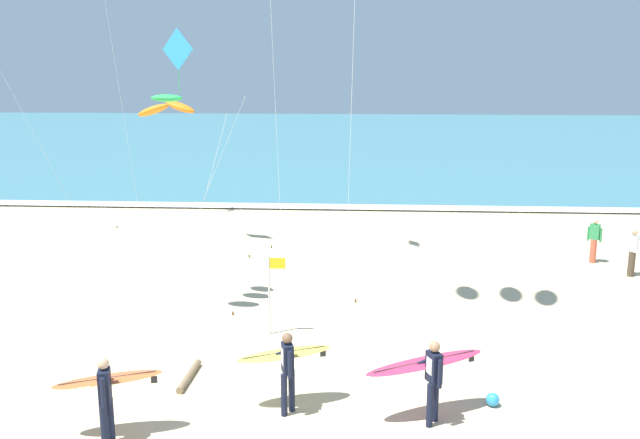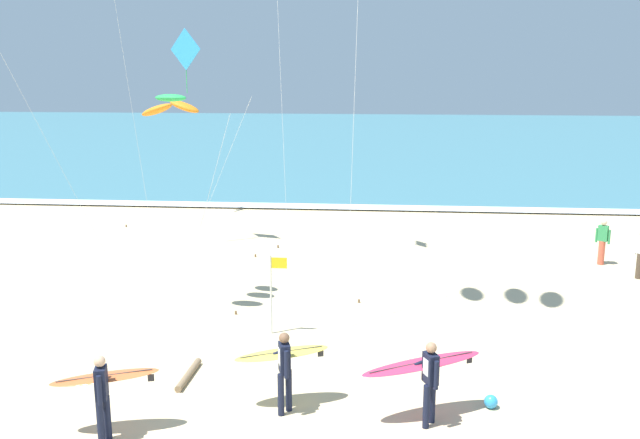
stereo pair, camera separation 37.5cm
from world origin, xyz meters
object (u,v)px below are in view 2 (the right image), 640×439
(kite_diamond_cobalt_high, at_px, (187,54))
(kite_arc_emerald_low, at_px, (171,105))
(surfer_lead, at_px, (103,386))
(surfer_trailing, at_px, (426,371))
(bystander_green_top, at_px, (602,242))
(driftwood_log, at_px, (189,375))
(beach_ball, at_px, (491,402))
(surfer_third, at_px, (283,361))
(lifeguard_flag, at_px, (273,287))

(kite_diamond_cobalt_high, distance_m, kite_arc_emerald_low, 7.22)
(surfer_lead, bearing_deg, surfer_trailing, 10.90)
(surfer_trailing, xyz_separation_m, kite_arc_emerald_low, (-6.57, 5.92, 4.68))
(kite_arc_emerald_low, distance_m, bystander_green_top, 15.22)
(surfer_trailing, xyz_separation_m, driftwood_log, (-5.12, 1.47, -0.97))
(kite_diamond_cobalt_high, height_order, driftwood_log, kite_diamond_cobalt_high)
(surfer_lead, xyz_separation_m, surfer_trailing, (5.97, 1.15, 0.01))
(beach_ball, bearing_deg, kite_arc_emerald_low, 146.34)
(surfer_third, xyz_separation_m, driftwood_log, (-2.31, 1.24, -0.96))
(kite_arc_emerald_low, distance_m, driftwood_log, 7.34)
(bystander_green_top, xyz_separation_m, driftwood_log, (-11.84, -10.00, -0.74))
(surfer_third, relative_size, driftwood_log, 1.35)
(surfer_lead, height_order, lifeguard_flag, lifeguard_flag)
(bystander_green_top, distance_m, beach_ball, 12.11)
(surfer_third, distance_m, kite_arc_emerald_low, 8.28)
(bystander_green_top, bearing_deg, kite_arc_emerald_low, -157.33)
(kite_diamond_cobalt_high, xyz_separation_m, beach_ball, (9.37, -12.24, -6.98))
(bystander_green_top, bearing_deg, kite_diamond_cobalt_high, 174.60)
(surfer_trailing, relative_size, driftwood_log, 1.71)
(beach_ball, distance_m, driftwood_log, 6.55)
(surfer_third, distance_m, driftwood_log, 2.79)
(kite_arc_emerald_low, bearing_deg, bystander_green_top, 22.67)
(surfer_third, height_order, beach_ball, surfer_third)
(surfer_trailing, height_order, kite_arc_emerald_low, kite_arc_emerald_low)
(kite_diamond_cobalt_high, height_order, beach_ball, kite_diamond_cobalt_high)
(kite_arc_emerald_low, height_order, lifeguard_flag, kite_arc_emerald_low)
(beach_ball, bearing_deg, lifeguard_flag, 144.23)
(lifeguard_flag, distance_m, beach_ball, 6.26)
(bystander_green_top, bearing_deg, surfer_third, -130.28)
(kite_arc_emerald_low, bearing_deg, surfer_third, -56.55)
(surfer_third, bearing_deg, driftwood_log, 151.69)
(surfer_third, bearing_deg, bystander_green_top, 49.72)
(surfer_trailing, height_order, beach_ball, surfer_trailing)
(kite_arc_emerald_low, xyz_separation_m, beach_ball, (7.95, -5.29, -5.59))
(surfer_trailing, relative_size, surfer_third, 1.27)
(surfer_third, height_order, kite_diamond_cobalt_high, kite_diamond_cobalt_high)
(kite_diamond_cobalt_high, xyz_separation_m, lifeguard_flag, (4.37, -8.64, -5.85))
(beach_ball, bearing_deg, surfer_trailing, -155.57)
(surfer_third, bearing_deg, beach_ball, 5.47)
(surfer_lead, relative_size, surfer_trailing, 0.82)
(surfer_lead, bearing_deg, bystander_green_top, 44.84)
(driftwood_log, bearing_deg, beach_ball, -7.39)
(surfer_lead, relative_size, kite_diamond_cobalt_high, 0.26)
(lifeguard_flag, bearing_deg, kite_arc_emerald_low, 150.16)
(lifeguard_flag, height_order, driftwood_log, lifeguard_flag)
(driftwood_log, bearing_deg, kite_arc_emerald_low, 108.09)
(lifeguard_flag, bearing_deg, beach_ball, -35.77)
(surfer_third, relative_size, kite_arc_emerald_low, 0.33)
(surfer_lead, height_order, kite_diamond_cobalt_high, kite_diamond_cobalt_high)
(surfer_lead, height_order, surfer_third, same)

